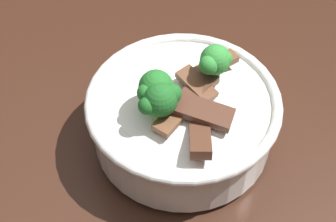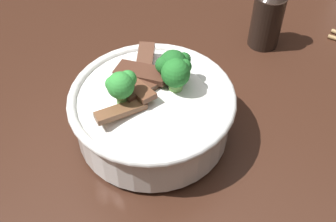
{
  "view_description": "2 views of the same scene",
  "coord_description": "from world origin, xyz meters",
  "views": [
    {
      "loc": [
        0.35,
        0.12,
        1.27
      ],
      "look_at": [
        0.0,
        0.01,
        0.83
      ],
      "focal_mm": 56.48,
      "sensor_mm": 36.0,
      "label": 1
    },
    {
      "loc": [
        -0.34,
        -0.14,
        1.21
      ],
      "look_at": [
        0.0,
        0.0,
        0.82
      ],
      "focal_mm": 44.65,
      "sensor_mm": 36.0,
      "label": 2
    }
  ],
  "objects": [
    {
      "name": "rice_bowl",
      "position": [
        -0.01,
        0.02,
        0.82
      ],
      "size": [
        0.21,
        0.21,
        0.13
      ],
      "color": "white",
      "rests_on": "dining_table"
    },
    {
      "name": "dining_table",
      "position": [
        0.0,
        0.0,
        0.65
      ],
      "size": [
        1.29,
        0.99,
        0.78
      ],
      "color": "#381E14",
      "rests_on": "ground"
    },
    {
      "name": "soy_sauce_bottle",
      "position": [
        0.25,
        -0.06,
        0.83
      ],
      "size": [
        0.05,
        0.05,
        0.13
      ],
      "color": "black",
      "rests_on": "dining_table"
    }
  ]
}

